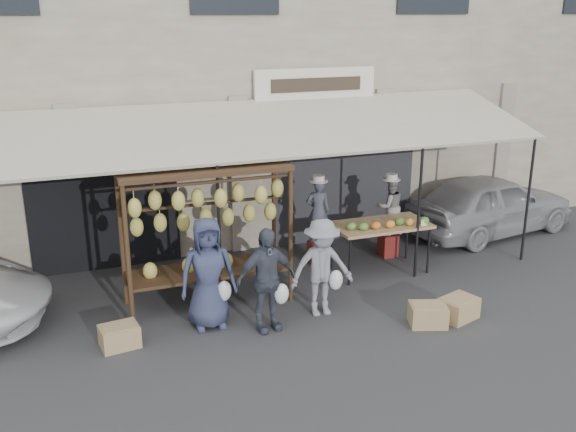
% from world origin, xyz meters
% --- Properties ---
extents(ground_plane, '(90.00, 90.00, 0.00)m').
position_xyz_m(ground_plane, '(0.00, 0.00, 0.00)').
color(ground_plane, '#2D2D30').
extents(shophouse, '(24.00, 6.15, 7.30)m').
position_xyz_m(shophouse, '(-0.00, 6.50, 3.65)').
color(shophouse, '#B4AA95').
rests_on(shophouse, ground_plane).
extents(awning, '(10.00, 2.35, 2.92)m').
position_xyz_m(awning, '(0.01, 2.28, 2.57)').
color(awning, beige).
rests_on(awning, ground_plane).
extents(banana_rack, '(2.60, 0.90, 2.24)m').
position_xyz_m(banana_rack, '(-1.15, 1.34, 1.57)').
color(banana_rack, '#392616').
rests_on(banana_rack, ground_plane).
extents(produce_table, '(1.70, 0.90, 1.04)m').
position_xyz_m(produce_table, '(2.02, 1.53, 0.87)').
color(produce_table, tan).
rests_on(produce_table, ground_plane).
extents(vendor_left, '(0.50, 0.41, 1.18)m').
position_xyz_m(vendor_left, '(1.13, 2.32, 1.01)').
color(vendor_left, '#47495A').
rests_on(vendor_left, stool_left).
extents(vendor_right, '(0.55, 0.44, 1.10)m').
position_xyz_m(vendor_right, '(2.55, 2.22, 0.98)').
color(vendor_right, gray).
rests_on(vendor_right, stool_right).
extents(customer_left, '(0.84, 0.57, 1.68)m').
position_xyz_m(customer_left, '(-1.33, 0.60, 0.84)').
color(customer_left, '#313857').
rests_on(customer_left, ground_plane).
extents(customer_mid, '(0.96, 0.49, 1.56)m').
position_xyz_m(customer_mid, '(-0.57, 0.21, 0.78)').
color(customer_mid, '#414756').
rests_on(customer_mid, ground_plane).
extents(customer_right, '(1.02, 0.63, 1.53)m').
position_xyz_m(customer_right, '(0.38, 0.39, 0.77)').
color(customer_right, gray).
rests_on(customer_right, ground_plane).
extents(stool_left, '(0.36, 0.36, 0.42)m').
position_xyz_m(stool_left, '(1.13, 2.32, 0.21)').
color(stool_left, maroon).
rests_on(stool_left, ground_plane).
extents(stool_right, '(0.36, 0.36, 0.43)m').
position_xyz_m(stool_right, '(2.55, 2.22, 0.21)').
color(stool_right, maroon).
rests_on(stool_right, ground_plane).
extents(crate_near_a, '(0.64, 0.56, 0.32)m').
position_xyz_m(crate_near_a, '(1.73, -0.50, 0.16)').
color(crate_near_a, tan).
rests_on(crate_near_a, ground_plane).
extents(crate_near_b, '(0.65, 0.57, 0.33)m').
position_xyz_m(crate_near_b, '(2.27, -0.48, 0.16)').
color(crate_near_b, tan).
rests_on(crate_near_b, ground_plane).
extents(crate_far, '(0.57, 0.46, 0.31)m').
position_xyz_m(crate_far, '(-2.65, 0.43, 0.16)').
color(crate_far, tan).
rests_on(crate_far, ground_plane).
extents(sedan, '(3.96, 2.12, 1.28)m').
position_xyz_m(sedan, '(5.15, 2.62, 0.64)').
color(sedan, '#9F9EA4').
rests_on(sedan, ground_plane).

